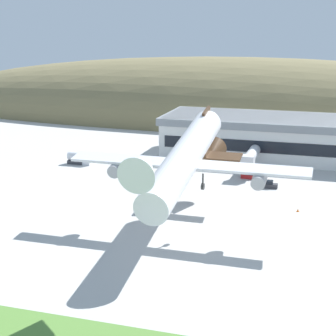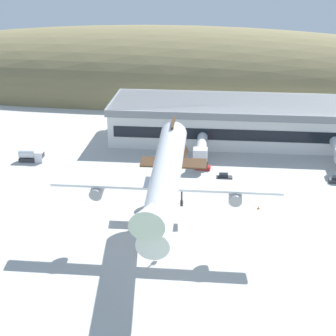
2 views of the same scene
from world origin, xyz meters
The scene contains 9 objects.
ground_plane centered at (0.00, 0.00, 0.00)m, with size 377.79×377.79×0.00m, color #B7B5AF.
hill_backdrop centered at (-22.94, 116.16, 0.00)m, with size 271.90×69.27×44.71m, color olive.
terminal_building centered at (9.16, 57.47, 6.00)m, with size 82.31×22.89×10.60m.
jetway_0 centered at (-6.36, 38.57, 3.99)m, with size 3.38×14.42×5.43m.
cargo_airplane centered at (-10.85, -2.79, 12.66)m, with size 40.46×46.79×13.29m.
service_car_1 centered at (-5.66, 34.14, 0.70)m, with size 3.82×2.13×1.70m.
service_car_2 centered at (-0.56, 27.93, 0.67)m, with size 3.72×1.85×1.62m.
fuel_truck centered at (-48.52, 35.12, 1.47)m, with size 6.23×2.38×3.07m.
traffic_cone_0 centered at (6.63, 13.68, 0.28)m, with size 0.52×0.52×0.58m.
Camera 2 is at (-1.42, -91.38, 51.04)m, focal length 60.00 mm.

